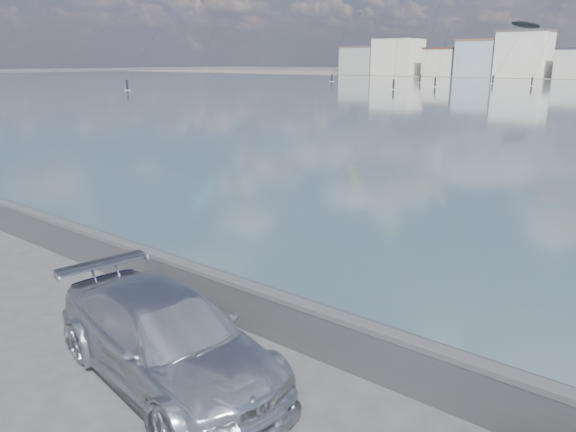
# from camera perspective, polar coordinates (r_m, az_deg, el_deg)

# --- Properties ---
(ground) EXTENTS (700.00, 700.00, 0.00)m
(ground) POSITION_cam_1_polar(r_m,az_deg,el_deg) (11.48, -17.32, -14.01)
(ground) COLOR #333335
(ground) RESTS_ON ground
(seawall) EXTENTS (400.00, 0.36, 1.08)m
(seawall) POSITION_cam_1_polar(r_m,az_deg,el_deg) (12.69, -7.30, -7.51)
(seawall) COLOR #28282B
(seawall) RESTS_ON ground
(car_silver) EXTENTS (5.79, 3.09, 1.60)m
(car_silver) POSITION_cam_1_polar(r_m,az_deg,el_deg) (10.33, -12.20, -12.06)
(car_silver) COLOR #B9BCC2
(car_silver) RESTS_ON ground
(kitesurfer_0) EXTENTS (7.90, 12.19, 14.98)m
(kitesurfer_0) POSITION_cam_1_polar(r_m,az_deg,el_deg) (152.54, 22.97, 17.38)
(kitesurfer_0) COLOR black
(kitesurfer_0) RESTS_ON ground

